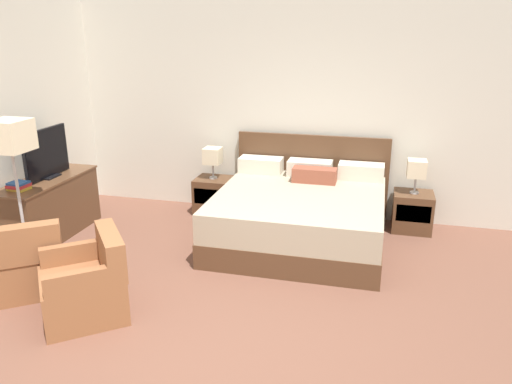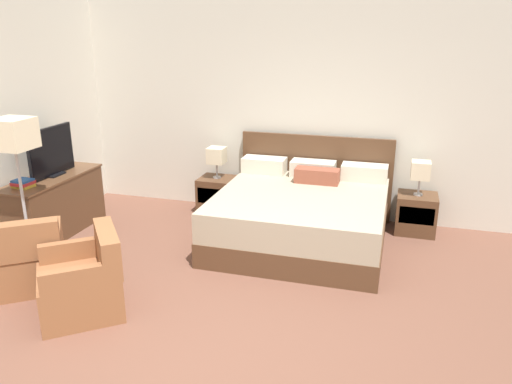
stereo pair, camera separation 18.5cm
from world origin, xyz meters
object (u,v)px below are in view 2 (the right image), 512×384
nightstand_right (416,214)px  armchair_companion (84,283)px  book_blue_cover (23,183)px  dresser (54,204)px  table_lamp_left (217,156)px  floor_lamp (14,141)px  tv (51,152)px  book_small_top (23,181)px  armchair_by_window (27,260)px  bed (301,215)px  table_lamp_right (421,171)px  book_red_cover (23,186)px  nightstand_left (217,195)px

nightstand_right → armchair_companion: size_ratio=0.51×
book_blue_cover → dresser: bearing=87.5°
table_lamp_left → book_blue_cover: (-1.69, -1.72, -0.02)m
dresser → floor_lamp: (0.24, -0.75, 0.97)m
table_lamp_left → dresser: size_ratio=0.30×
tv → book_small_top: 0.55m
tv → armchair_companion: (1.43, -1.55, -0.74)m
tv → armchair_by_window: (0.62, -1.32, -0.74)m
tv → book_small_top: size_ratio=4.13×
bed → armchair_by_window: bed is taller
tv → book_small_top: (-0.02, -0.51, -0.21)m
table_lamp_left → table_lamp_right: bearing=0.0°
table_lamp_left → tv: tv is taller
dresser → floor_lamp: 1.25m
book_red_cover → bed: bearing=19.0°
tv → table_lamp_left: bearing=36.1°
book_red_cover → book_small_top: size_ratio=1.12×
table_lamp_left → floor_lamp: 2.55m
book_blue_cover → nightstand_right: bearing=21.7°
nightstand_right → armchair_companion: armchair_companion is taller
nightstand_left → table_lamp_right: (2.64, 0.00, 0.56)m
nightstand_left → book_blue_cover: book_blue_cover is taller
tv → nightstand_left: bearing=36.1°
nightstand_left → armchair_by_window: size_ratio=0.51×
book_blue_cover → armchair_companion: book_blue_cover is taller
table_lamp_right → tv: size_ratio=0.55×
nightstand_left → nightstand_right: same height
bed → table_lamp_right: size_ratio=4.72×
floor_lamp → dresser: bearing=107.4°
armchair_by_window → book_blue_cover: bearing=128.4°
book_red_cover → dresser: bearing=87.6°
table_lamp_right → armchair_companion: table_lamp_right is taller
table_lamp_left → tv: (-1.67, -1.22, 0.22)m
nightstand_left → floor_lamp: 2.72m
tv → book_red_cover: 0.58m
nightstand_right → tv: bearing=-164.2°
bed → nightstand_left: 1.49m
book_blue_cover → floor_lamp: (0.26, -0.32, 0.56)m
tv → book_blue_cover: size_ratio=3.98×
book_blue_cover → tv: bearing=87.5°
tv → book_blue_cover: tv is taller
bed → table_lamp_right: (1.32, 0.69, 0.46)m
tv → armchair_companion: bearing=-47.3°
armchair_by_window → book_small_top: bearing=128.4°
tv → armchair_by_window: size_ratio=0.81×
book_blue_cover → armchair_companion: bearing=-35.7°
dresser → book_blue_cover: book_blue_cover is taller
bed → floor_lamp: 3.23m
book_blue_cover → armchair_companion: size_ratio=0.20×
armchair_by_window → armchair_companion: size_ratio=0.99×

